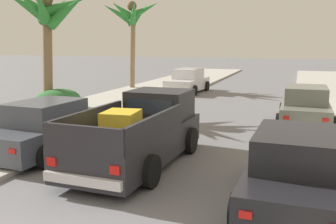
{
  "coord_description": "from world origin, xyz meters",
  "views": [
    {
      "loc": [
        3.31,
        -3.5,
        3.19
      ],
      "look_at": [
        -0.26,
        6.9,
        1.2
      ],
      "focal_mm": 40.98,
      "sensor_mm": 36.0,
      "label": 1
    }
  ],
  "objects_px": {
    "car_left_far": "(188,81)",
    "palm_tree_left_fore": "(132,18)",
    "pickup_truck": "(140,134)",
    "car_left_near": "(305,107)",
    "hedge_bush": "(57,101)",
    "car_left_mid": "(48,128)",
    "palm_tree_left_mid": "(47,15)",
    "car_right_mid": "(296,172)"
  },
  "relations": [
    {
      "from": "car_left_near",
      "to": "car_right_mid",
      "type": "height_order",
      "value": "same"
    },
    {
      "from": "pickup_truck",
      "to": "car_left_mid",
      "type": "bearing_deg",
      "value": 179.71
    },
    {
      "from": "car_left_mid",
      "to": "pickup_truck",
      "type": "bearing_deg",
      "value": -0.29
    },
    {
      "from": "car_left_mid",
      "to": "palm_tree_left_mid",
      "type": "bearing_deg",
      "value": 124.8
    },
    {
      "from": "car_left_far",
      "to": "palm_tree_left_mid",
      "type": "height_order",
      "value": "palm_tree_left_mid"
    },
    {
      "from": "car_left_mid",
      "to": "car_right_mid",
      "type": "bearing_deg",
      "value": -13.81
    },
    {
      "from": "car_left_mid",
      "to": "hedge_bush",
      "type": "height_order",
      "value": "car_left_mid"
    },
    {
      "from": "palm_tree_left_fore",
      "to": "palm_tree_left_mid",
      "type": "distance_m",
      "value": 9.71
    },
    {
      "from": "car_right_mid",
      "to": "hedge_bush",
      "type": "distance_m",
      "value": 12.82
    },
    {
      "from": "car_left_mid",
      "to": "car_left_far",
      "type": "bearing_deg",
      "value": 89.88
    },
    {
      "from": "car_right_mid",
      "to": "palm_tree_left_fore",
      "type": "relative_size",
      "value": 0.71
    },
    {
      "from": "hedge_bush",
      "to": "car_left_mid",
      "type": "bearing_deg",
      "value": -57.38
    },
    {
      "from": "car_left_near",
      "to": "car_right_mid",
      "type": "xyz_separation_m",
      "value": [
        -0.25,
        -8.15,
        0.0
      ]
    },
    {
      "from": "palm_tree_left_fore",
      "to": "car_right_mid",
      "type": "bearing_deg",
      "value": -56.98
    },
    {
      "from": "car_left_far",
      "to": "palm_tree_left_fore",
      "type": "xyz_separation_m",
      "value": [
        -4.23,
        0.67,
        4.18
      ]
    },
    {
      "from": "car_left_near",
      "to": "pickup_truck",
      "type": "bearing_deg",
      "value": -123.24
    },
    {
      "from": "pickup_truck",
      "to": "car_right_mid",
      "type": "distance_m",
      "value": 4.33
    },
    {
      "from": "palm_tree_left_fore",
      "to": "palm_tree_left_mid",
      "type": "xyz_separation_m",
      "value": [
        0.21,
        -9.69,
        -0.46
      ]
    },
    {
      "from": "palm_tree_left_mid",
      "to": "palm_tree_left_fore",
      "type": "bearing_deg",
      "value": 91.26
    },
    {
      "from": "palm_tree_left_mid",
      "to": "pickup_truck",
      "type": "bearing_deg",
      "value": -39.69
    },
    {
      "from": "car_right_mid",
      "to": "palm_tree_left_fore",
      "type": "height_order",
      "value": "palm_tree_left_fore"
    },
    {
      "from": "car_left_near",
      "to": "hedge_bush",
      "type": "height_order",
      "value": "car_left_near"
    },
    {
      "from": "car_left_mid",
      "to": "car_left_far",
      "type": "distance_m",
      "value": 14.76
    },
    {
      "from": "pickup_truck",
      "to": "palm_tree_left_fore",
      "type": "xyz_separation_m",
      "value": [
        -7.15,
        15.45,
        4.1
      ]
    },
    {
      "from": "pickup_truck",
      "to": "car_left_near",
      "type": "relative_size",
      "value": 1.24
    },
    {
      "from": "palm_tree_left_fore",
      "to": "car_left_mid",
      "type": "bearing_deg",
      "value": -74.77
    },
    {
      "from": "car_left_mid",
      "to": "palm_tree_left_mid",
      "type": "xyz_separation_m",
      "value": [
        -3.99,
        5.74,
        3.72
      ]
    },
    {
      "from": "pickup_truck",
      "to": "car_left_far",
      "type": "distance_m",
      "value": 15.06
    },
    {
      "from": "car_left_far",
      "to": "car_left_mid",
      "type": "bearing_deg",
      "value": -90.12
    },
    {
      "from": "pickup_truck",
      "to": "car_left_far",
      "type": "height_order",
      "value": "pickup_truck"
    },
    {
      "from": "car_left_far",
      "to": "palm_tree_left_fore",
      "type": "distance_m",
      "value": 5.99
    },
    {
      "from": "pickup_truck",
      "to": "car_left_near",
      "type": "xyz_separation_m",
      "value": [
        4.24,
        6.46,
        -0.08
      ]
    },
    {
      "from": "palm_tree_left_mid",
      "to": "hedge_bush",
      "type": "height_order",
      "value": "palm_tree_left_mid"
    },
    {
      "from": "pickup_truck",
      "to": "car_right_mid",
      "type": "xyz_separation_m",
      "value": [
        3.99,
        -1.69,
        -0.08
      ]
    },
    {
      "from": "car_left_near",
      "to": "car_left_mid",
      "type": "distance_m",
      "value": 9.65
    },
    {
      "from": "car_left_far",
      "to": "palm_tree_left_fore",
      "type": "height_order",
      "value": "palm_tree_left_fore"
    },
    {
      "from": "car_left_near",
      "to": "car_right_mid",
      "type": "relative_size",
      "value": 0.99
    },
    {
      "from": "car_left_far",
      "to": "hedge_bush",
      "type": "relative_size",
      "value": 1.55
    },
    {
      "from": "car_left_far",
      "to": "pickup_truck",
      "type": "bearing_deg",
      "value": -78.84
    },
    {
      "from": "car_right_mid",
      "to": "palm_tree_left_mid",
      "type": "distance_m",
      "value": 13.73
    },
    {
      "from": "car_left_near",
      "to": "palm_tree_left_fore",
      "type": "bearing_deg",
      "value": 141.72
    },
    {
      "from": "car_left_mid",
      "to": "palm_tree_left_mid",
      "type": "relative_size",
      "value": 0.78
    }
  ]
}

